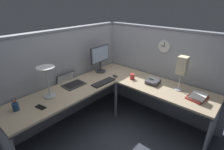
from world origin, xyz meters
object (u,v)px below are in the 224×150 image
(pen_cup, at_px, (16,107))
(keyboard, at_px, (104,82))
(cell_phone, at_px, (41,107))
(desk_lamp_dome, at_px, (46,73))
(office_phone, at_px, (153,82))
(monitor, at_px, (100,57))
(desk_lamp_paper, at_px, (182,66))
(book_stack, at_px, (198,97))
(coffee_mug, at_px, (132,77))
(wall_clock, at_px, (164,46))
(computer_mouse, at_px, (115,76))
(laptop, at_px, (70,82))

(pen_cup, bearing_deg, keyboard, -12.83)
(keyboard, relative_size, cell_phone, 2.99)
(desk_lamp_dome, relative_size, office_phone, 2.11)
(desk_lamp_dome, bearing_deg, monitor, 5.13)
(desk_lamp_paper, bearing_deg, office_phone, 100.19)
(pen_cup, height_order, cell_phone, pen_cup)
(office_phone, bearing_deg, book_stack, -89.25)
(coffee_mug, bearing_deg, wall_clock, -37.07)
(computer_mouse, distance_m, desk_lamp_paper, 1.13)
(office_phone, xyz_separation_m, book_stack, (0.01, -0.69, -0.02))
(office_phone, bearing_deg, cell_phone, 154.24)
(wall_clock, bearing_deg, laptop, 141.21)
(desk_lamp_paper, relative_size, wall_clock, 2.41)
(desk_lamp_dome, distance_m, office_phone, 1.63)
(wall_clock, bearing_deg, desk_lamp_dome, 152.54)
(keyboard, bearing_deg, wall_clock, -32.98)
(desk_lamp_dome, relative_size, coffee_mug, 4.64)
(monitor, bearing_deg, desk_lamp_paper, -79.20)
(keyboard, xyz_separation_m, office_phone, (0.51, -0.63, 0.03))
(laptop, distance_m, desk_lamp_dome, 0.57)
(monitor, distance_m, desk_lamp_dome, 1.13)
(keyboard, distance_m, wall_clock, 1.17)
(computer_mouse, bearing_deg, keyboard, -177.23)
(monitor, bearing_deg, desk_lamp_dome, -174.87)
(keyboard, xyz_separation_m, desk_lamp_paper, (0.58, -1.02, 0.37))
(book_stack, relative_size, wall_clock, 1.42)
(computer_mouse, distance_m, book_stack, 1.35)
(keyboard, distance_m, book_stack, 1.42)
(laptop, relative_size, pen_cup, 2.14)
(computer_mouse, height_order, coffee_mug, coffee_mug)
(office_phone, bearing_deg, monitor, 101.04)
(cell_phone, distance_m, wall_clock, 2.09)
(book_stack, height_order, coffee_mug, coffee_mug)
(keyboard, bearing_deg, monitor, 52.19)
(computer_mouse, xyz_separation_m, book_stack, (0.21, -1.33, 0.00))
(computer_mouse, height_order, office_phone, office_phone)
(desk_lamp_dome, xyz_separation_m, pen_cup, (-0.46, 0.01, -0.31))
(computer_mouse, height_order, desk_lamp_dome, desk_lamp_dome)
(computer_mouse, bearing_deg, coffee_mug, -66.74)
(computer_mouse, bearing_deg, book_stack, -81.26)
(monitor, xyz_separation_m, pen_cup, (-1.58, -0.09, -0.24))
(book_stack, bearing_deg, office_phone, 90.75)
(keyboard, bearing_deg, desk_lamp_dome, 162.72)
(laptop, distance_m, coffee_mug, 1.05)
(coffee_mug, bearing_deg, office_phone, -78.51)
(monitor, xyz_separation_m, laptop, (-0.68, 0.02, -0.27))
(monitor, distance_m, keyboard, 0.56)
(desk_lamp_dome, xyz_separation_m, coffee_mug, (1.25, -0.55, -0.32))
(wall_clock, bearing_deg, pen_cup, 157.54)
(coffee_mug, relative_size, wall_clock, 0.44)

